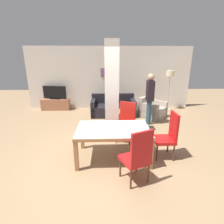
{
  "coord_description": "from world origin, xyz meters",
  "views": [
    {
      "loc": [
        -0.14,
        -3.59,
        2.25
      ],
      "look_at": [
        0.0,
        0.73,
        0.88
      ],
      "focal_mm": 28.0,
      "sensor_mm": 36.0,
      "label": 1
    }
  ],
  "objects_px": {
    "dining_table": "(113,134)",
    "coffee_table": "(115,117)",
    "dining_chair_near_right": "(138,155)",
    "floor_lamp": "(170,77)",
    "armchair": "(152,110)",
    "sofa": "(113,108)",
    "tv_screen": "(55,93)",
    "dining_chair_head_right": "(168,134)",
    "bottle": "(114,108)",
    "standing_person": "(150,95)",
    "tv_stand": "(56,104)",
    "dining_chair_far_right": "(126,121)"
  },
  "relations": [
    {
      "from": "dining_table",
      "to": "coffee_table",
      "type": "relative_size",
      "value": 2.37
    },
    {
      "from": "dining_table",
      "to": "armchair",
      "type": "distance_m",
      "value": 3.31
    },
    {
      "from": "tv_stand",
      "to": "dining_chair_far_right",
      "type": "bearing_deg",
      "value": -47.76
    },
    {
      "from": "dining_chair_far_right",
      "to": "dining_chair_near_right",
      "type": "height_order",
      "value": "same"
    },
    {
      "from": "dining_table",
      "to": "coffee_table",
      "type": "height_order",
      "value": "dining_table"
    },
    {
      "from": "standing_person",
      "to": "coffee_table",
      "type": "bearing_deg",
      "value": 90.0
    },
    {
      "from": "sofa",
      "to": "tv_screen",
      "type": "xyz_separation_m",
      "value": [
        -2.52,
        0.81,
        0.48
      ]
    },
    {
      "from": "dining_table",
      "to": "sofa",
      "type": "xyz_separation_m",
      "value": [
        0.13,
        3.18,
        -0.31
      ]
    },
    {
      "from": "sofa",
      "to": "floor_lamp",
      "type": "distance_m",
      "value": 2.78
    },
    {
      "from": "armchair",
      "to": "coffee_table",
      "type": "height_order",
      "value": "armchair"
    },
    {
      "from": "dining_table",
      "to": "bottle",
      "type": "xyz_separation_m",
      "value": [
        0.1,
        2.18,
        -0.04
      ]
    },
    {
      "from": "dining_chair_head_right",
      "to": "coffee_table",
      "type": "bearing_deg",
      "value": 26.12
    },
    {
      "from": "tv_stand",
      "to": "dining_chair_head_right",
      "type": "bearing_deg",
      "value": -47.56
    },
    {
      "from": "coffee_table",
      "to": "tv_stand",
      "type": "xyz_separation_m",
      "value": [
        -2.56,
        1.78,
        0.01
      ]
    },
    {
      "from": "tv_stand",
      "to": "floor_lamp",
      "type": "height_order",
      "value": "floor_lamp"
    },
    {
      "from": "dining_chair_far_right",
      "to": "dining_chair_head_right",
      "type": "bearing_deg",
      "value": 157.07
    },
    {
      "from": "tv_screen",
      "to": "floor_lamp",
      "type": "distance_m",
      "value": 5.01
    },
    {
      "from": "armchair",
      "to": "tv_stand",
      "type": "relative_size",
      "value": 0.98
    },
    {
      "from": "dining_chair_near_right",
      "to": "bottle",
      "type": "xyz_separation_m",
      "value": [
        -0.3,
        3.05,
        -0.01
      ]
    },
    {
      "from": "dining_chair_head_right",
      "to": "armchair",
      "type": "bearing_deg",
      "value": -7.24
    },
    {
      "from": "tv_stand",
      "to": "bottle",
      "type": "bearing_deg",
      "value": -35.93
    },
    {
      "from": "dining_chair_near_right",
      "to": "tv_stand",
      "type": "xyz_separation_m",
      "value": [
        -2.8,
        4.86,
        -0.32
      ]
    },
    {
      "from": "dining_chair_head_right",
      "to": "dining_chair_near_right",
      "type": "relative_size",
      "value": 1.0
    },
    {
      "from": "armchair",
      "to": "floor_lamp",
      "type": "xyz_separation_m",
      "value": [
        0.95,
        0.95,
        1.16
      ]
    },
    {
      "from": "bottle",
      "to": "armchair",
      "type": "bearing_deg",
      "value": 24.6
    },
    {
      "from": "dining_table",
      "to": "tv_screen",
      "type": "distance_m",
      "value": 4.65
    },
    {
      "from": "dining_table",
      "to": "tv_screen",
      "type": "height_order",
      "value": "tv_screen"
    },
    {
      "from": "dining_table",
      "to": "floor_lamp",
      "type": "xyz_separation_m",
      "value": [
        2.57,
        3.83,
        0.84
      ]
    },
    {
      "from": "floor_lamp",
      "to": "tv_screen",
      "type": "bearing_deg",
      "value": 178.16
    },
    {
      "from": "dining_table",
      "to": "standing_person",
      "type": "height_order",
      "value": "standing_person"
    },
    {
      "from": "standing_person",
      "to": "floor_lamp",
      "type": "bearing_deg",
      "value": -34.69
    },
    {
      "from": "dining_table",
      "to": "standing_person",
      "type": "distance_m",
      "value": 2.58
    },
    {
      "from": "dining_chair_head_right",
      "to": "floor_lamp",
      "type": "distance_m",
      "value": 4.14
    },
    {
      "from": "dining_chair_head_right",
      "to": "bottle",
      "type": "height_order",
      "value": "dining_chair_head_right"
    },
    {
      "from": "dining_chair_far_right",
      "to": "floor_lamp",
      "type": "bearing_deg",
      "value": -102.63
    },
    {
      "from": "dining_chair_near_right",
      "to": "tv_stand",
      "type": "relative_size",
      "value": 0.89
    },
    {
      "from": "sofa",
      "to": "standing_person",
      "type": "bearing_deg",
      "value": 139.97
    },
    {
      "from": "bottle",
      "to": "tv_stand",
      "type": "distance_m",
      "value": 3.1
    },
    {
      "from": "dining_chair_near_right",
      "to": "floor_lamp",
      "type": "distance_m",
      "value": 5.24
    },
    {
      "from": "sofa",
      "to": "dining_chair_near_right",
      "type": "bearing_deg",
      "value": 93.93
    },
    {
      "from": "dining_table",
      "to": "armchair",
      "type": "xyz_separation_m",
      "value": [
        1.62,
        2.87,
        -0.32
      ]
    },
    {
      "from": "dining_chair_far_right",
      "to": "floor_lamp",
      "type": "relative_size",
      "value": 0.63
    },
    {
      "from": "armchair",
      "to": "tv_screen",
      "type": "height_order",
      "value": "tv_screen"
    },
    {
      "from": "dining_chair_far_right",
      "to": "standing_person",
      "type": "distance_m",
      "value": 1.63
    },
    {
      "from": "dining_chair_head_right",
      "to": "floor_lamp",
      "type": "xyz_separation_m",
      "value": [
        1.32,
        3.83,
        0.86
      ]
    },
    {
      "from": "tv_stand",
      "to": "coffee_table",
      "type": "bearing_deg",
      "value": -34.73
    },
    {
      "from": "dining_chair_head_right",
      "to": "floor_lamp",
      "type": "height_order",
      "value": "floor_lamp"
    },
    {
      "from": "dining_table",
      "to": "dining_chair_head_right",
      "type": "height_order",
      "value": "dining_chair_head_right"
    },
    {
      "from": "dining_table",
      "to": "dining_chair_head_right",
      "type": "bearing_deg",
      "value": 0.0
    },
    {
      "from": "tv_screen",
      "to": "floor_lamp",
      "type": "xyz_separation_m",
      "value": [
        4.96,
        -0.16,
        0.67
      ]
    }
  ]
}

